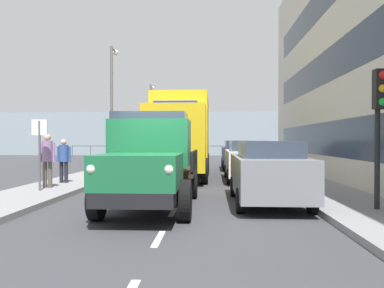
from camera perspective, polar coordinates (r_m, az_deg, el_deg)
name	(u,v)px	position (r m, az deg, el deg)	size (l,w,h in m)	color
ground_plane	(194,173)	(19.53, 0.28, -4.53)	(80.00, 80.00, 0.00)	#38383D
sidewalk_left	(282,172)	(19.83, 13.56, -4.25)	(2.28, 40.59, 0.15)	gray
sidewalk_right	(108,172)	(20.26, -12.71, -4.14)	(2.28, 40.59, 0.15)	gray
road_centreline_markings	(194,173)	(19.63, 0.29, -4.49)	(0.12, 37.22, 0.01)	silver
sea_horizon	(204,134)	(42.74, 1.79, 1.61)	(80.00, 0.80, 5.00)	#84939E
seawall_railing	(203,148)	(39.15, 1.67, -0.61)	(28.08, 0.08, 1.20)	#4C5156
truck_vintage_green	(151,163)	(9.40, -6.32, -2.85)	(2.17, 5.64, 2.43)	black
lorry_cargo_yellow	(181,133)	(17.63, -1.64, 1.67)	(2.58, 8.20, 3.87)	gold
car_grey_kerbside_near	(268,171)	(10.37, 11.50, -4.11)	(1.88, 4.30, 1.72)	slate
car_white_kerbside_1	(247,160)	(16.09, 8.47, -2.43)	(1.87, 4.32, 1.72)	white
car_navy_kerbside_2	(237,154)	(22.23, 6.97, -1.59)	(1.83, 4.19, 1.72)	navy
car_red_oppositeside_0	(150,156)	(20.63, -6.44, -1.77)	(1.87, 3.99, 1.72)	#B21E1E
car_teal_oppositeside_1	(163,152)	(25.92, -4.49, -1.28)	(1.95, 4.14, 1.72)	#1E6670
car_silver_oppositeside_2	(171,150)	(31.38, -3.17, -0.95)	(1.86, 4.38, 1.72)	#B7BABF
pedestrian_couple_b	(47,156)	(13.37, -21.24, -1.69)	(0.53, 0.34, 1.81)	#4C473D
pedestrian_couple_a	(64,157)	(14.75, -19.02, -1.92)	(0.53, 0.34, 1.63)	black
traffic_light_near	(379,108)	(9.53, 26.75, 4.92)	(0.28, 0.41, 3.20)	black
lamp_post_promenade	(112,96)	(21.31, -12.09, 7.12)	(0.32, 1.14, 6.79)	#59595B
lamp_post_far	(151,115)	(32.79, -6.29, 4.49)	(0.32, 1.14, 6.41)	#59595B
street_sign	(40,142)	(12.72, -22.28, 0.28)	(0.50, 0.07, 2.25)	#4C4C4C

